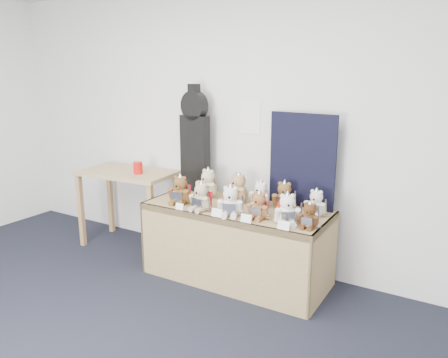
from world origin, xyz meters
The scene contains 21 objects.
room_shell centered at (0.10, 2.49, 1.44)m, with size 6.00×6.00×6.00m.
display_table centered at (0.21, 2.00, 0.54)m, with size 1.67×0.71×0.69m.
side_table centered at (-1.20, 2.16, 0.71)m, with size 1.05×0.65×0.84m.
guitar_case centered at (-0.43, 2.34, 1.22)m, with size 0.33×0.14×1.07m.
navy_board centered at (0.68, 2.38, 1.11)m, with size 0.63×0.02×0.84m, color black.
red_cup centered at (-1.01, 2.13, 0.90)m, with size 0.10×0.10×0.13m, color red.
teddy_front_far_left centered at (-0.29, 1.89, 0.81)m, with size 0.25×0.22×0.30m.
teddy_front_left centered at (-0.02, 1.83, 0.81)m, with size 0.23×0.20×0.28m.
teddy_front_centre centered at (0.28, 1.83, 0.81)m, with size 0.24×0.23×0.29m.
teddy_front_right centered at (0.52, 1.89, 0.80)m, with size 0.21×0.17×0.26m.
teddy_front_far_right centered at (0.77, 1.89, 0.81)m, with size 0.24×0.23×0.28m.
teddy_front_end centered at (0.95, 1.89, 0.79)m, with size 0.19×0.15×0.23m.
teddy_back_left centered at (-0.20, 2.21, 0.82)m, with size 0.25×0.21×0.31m.
teddy_back_centre_left centered at (0.13, 2.22, 0.82)m, with size 0.25×0.23×0.31m.
teddy_back_centre_right centered at (0.37, 2.20, 0.80)m, with size 0.22×0.18×0.26m.
teddy_back_right centered at (0.59, 2.23, 0.81)m, with size 0.23×0.21×0.28m.
teddy_back_end centered at (0.89, 2.20, 0.80)m, with size 0.21×0.17×0.26m.
entry_card_a centered at (-0.18, 1.73, 0.73)m, with size 0.08×0.00×0.06m, color white.
entry_card_b centered at (0.20, 1.74, 0.73)m, with size 0.10×0.00×0.07m, color white.
entry_card_c centered at (0.48, 1.74, 0.73)m, with size 0.10×0.00×0.07m, color white.
entry_card_d centered at (0.80, 1.74, 0.73)m, with size 0.10×0.00×0.07m, color white.
Camera 1 is at (2.04, -1.19, 1.88)m, focal length 35.00 mm.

